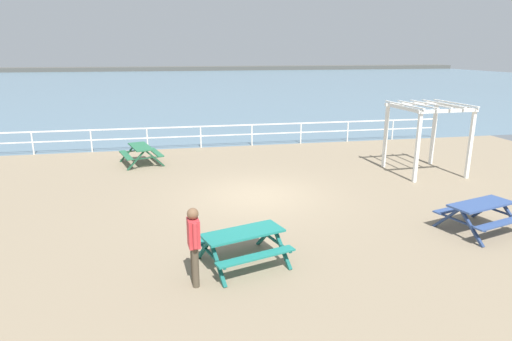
{
  "coord_description": "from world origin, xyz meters",
  "views": [
    {
      "loc": [
        -2.72,
        -13.41,
        4.62
      ],
      "look_at": [
        -0.02,
        0.19,
        0.8
      ],
      "focal_mm": 30.58,
      "sensor_mm": 36.0,
      "label": 1
    }
  ],
  "objects": [
    {
      "name": "ground_plane",
      "position": [
        0.0,
        0.0,
        -0.1
      ],
      "size": [
        30.0,
        24.0,
        0.2
      ],
      "primitive_type": "cube",
      "color": "gray"
    },
    {
      "name": "sea_band",
      "position": [
        0.0,
        52.75,
        0.0
      ],
      "size": [
        142.0,
        90.0,
        0.01
      ],
      "primitive_type": "cube",
      "color": "slate",
      "rests_on": "ground"
    },
    {
      "name": "distant_shoreline",
      "position": [
        0.0,
        95.75,
        0.0
      ],
      "size": [
        142.0,
        6.0,
        1.8
      ],
      "primitive_type": "cube",
      "color": "#4C4C47",
      "rests_on": "ground"
    },
    {
      "name": "seaward_railing",
      "position": [
        0.0,
        7.75,
        0.77
      ],
      "size": [
        23.07,
        0.07,
        1.08
      ],
      "color": "white",
      "rests_on": "ground"
    },
    {
      "name": "picnic_table_near_left",
      "position": [
        5.14,
        -4.03,
        0.58
      ],
      "size": [
        2.14,
        1.93,
        0.8
      ],
      "rotation": [
        0.0,
        0.0,
        0.27
      ],
      "color": "#334C84",
      "rests_on": "ground"
    },
    {
      "name": "picnic_table_near_right",
      "position": [
        -1.27,
        -4.64,
        0.58
      ],
      "size": [
        2.16,
        1.96,
        0.8
      ],
      "rotation": [
        0.0,
        0.0,
        0.3
      ],
      "color": "#1E7A70",
      "rests_on": "ground"
    },
    {
      "name": "picnic_table_mid_centre",
      "position": [
        -3.98,
        4.99,
        0.58
      ],
      "size": [
        1.92,
        2.13,
        0.8
      ],
      "rotation": [
        0.0,
        0.0,
        1.84
      ],
      "color": "#286B47",
      "rests_on": "ground"
    },
    {
      "name": "visitor",
      "position": [
        -2.38,
        -5.34,
        0.95
      ],
      "size": [
        0.25,
        0.53,
        1.66
      ],
      "rotation": [
        0.0,
        0.0,
        0.09
      ],
      "color": "#4C4233",
      "rests_on": "ground"
    },
    {
      "name": "lattice_pergola",
      "position": [
        6.94,
        1.5,
        2.0
      ],
      "size": [
        2.54,
        2.66,
        2.7
      ],
      "rotation": [
        0.0,
        0.0,
        0.04
      ],
      "color": "white",
      "rests_on": "ground"
    }
  ]
}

